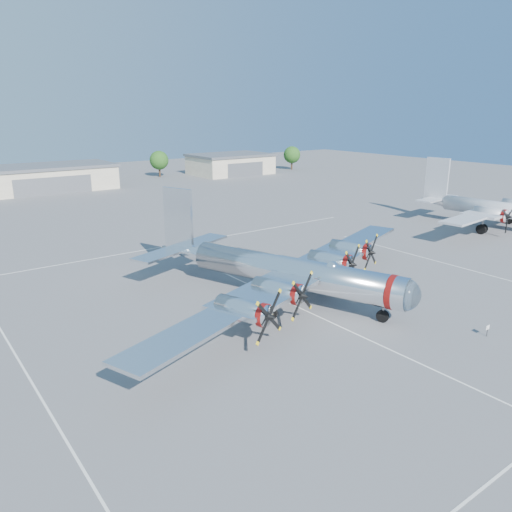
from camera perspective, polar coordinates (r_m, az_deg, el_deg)
ground at (r=44.58m, az=4.46°, el=-5.69°), size 260.00×260.00×0.00m
parking_lines at (r=43.38m, az=5.99°, el=-6.37°), size 60.00×50.08×0.01m
hangar_center at (r=117.07m, az=-23.07°, el=8.22°), size 28.60×14.60×5.40m
hangar_east at (r=136.50m, az=-2.93°, el=10.47°), size 20.60×14.60×5.40m
tree_east at (r=132.68m, az=-11.02°, el=10.69°), size 4.80×4.80×6.64m
tree_far_east at (r=146.85m, az=4.13°, el=11.46°), size 4.80×4.80×6.64m
main_bomber_b29 at (r=46.21m, az=2.75°, el=-4.85°), size 48.75×40.92×9.18m
twin_engine_east at (r=81.49m, az=24.90°, el=3.01°), size 32.21×24.64×9.56m
info_placard at (r=42.39m, az=24.95°, el=-7.54°), size 0.47×0.05×0.90m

